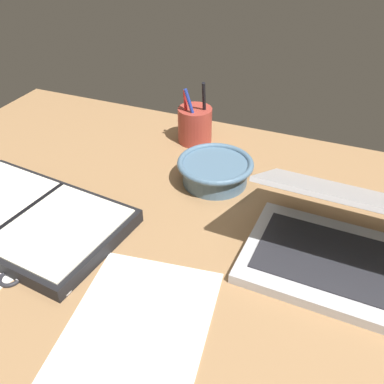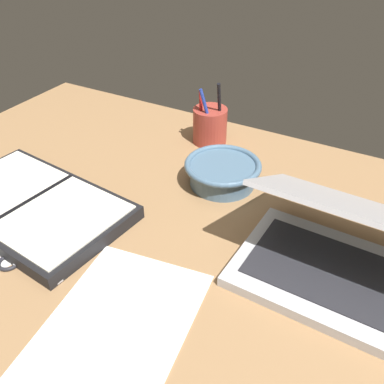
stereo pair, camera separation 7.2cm
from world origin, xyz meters
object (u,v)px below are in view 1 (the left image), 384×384
laptop (359,245)px  planner (25,218)px  bowl (215,170)px  pen_cup (195,125)px  scissors (23,275)px

laptop → planner: size_ratio=0.91×
bowl → pen_cup: 18.63cm
scissors → bowl: bearing=59.1°
laptop → pen_cup: 50.26cm
pen_cup → scissors: pen_cup is taller
bowl → scissors: bearing=-117.4°
bowl → pen_cup: pen_cup is taller
bowl → scissors: 42.36cm
pen_cup → planner: (-17.03, -41.84, -3.05)cm
laptop → planner: (-57.74, -12.36, -3.12)cm
bowl → pen_cup: size_ratio=1.00×
bowl → planner: 38.60cm
planner → pen_cup: bearing=74.0°
bowl → laptop: bearing=-25.6°
pen_cup → bowl: bearing=-54.5°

